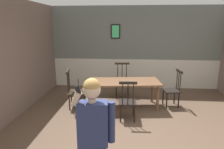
# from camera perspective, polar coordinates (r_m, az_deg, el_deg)

# --- Properties ---
(ground_plane) EXTENTS (8.01, 8.01, 0.00)m
(ground_plane) POSITION_cam_1_polar(r_m,az_deg,el_deg) (4.16, 7.10, -18.23)
(ground_plane) COLOR brown
(room_back_partition) EXTENTS (5.92, 0.17, 2.84)m
(room_back_partition) POSITION_cam_1_polar(r_m,az_deg,el_deg) (7.22, 6.44, 7.05)
(room_back_partition) COLOR slate
(room_back_partition) RESTS_ON ground_plane
(dining_table) EXTENTS (1.96, 1.07, 0.73)m
(dining_table) POSITION_cam_1_polar(r_m,az_deg,el_deg) (5.50, 3.55, -2.68)
(dining_table) COLOR brown
(dining_table) RESTS_ON ground_plane
(chair_near_window) EXTENTS (0.42, 0.42, 0.98)m
(chair_near_window) POSITION_cam_1_polar(r_m,az_deg,el_deg) (4.79, 4.37, -7.53)
(chair_near_window) COLOR black
(chair_near_window) RESTS_ON ground_plane
(chair_by_doorway) EXTENTS (0.54, 0.54, 1.04)m
(chair_by_doorway) POSITION_cam_1_polar(r_m,az_deg,el_deg) (5.59, -10.21, -4.44)
(chair_by_doorway) COLOR #2D2319
(chair_by_doorway) RESTS_ON ground_plane
(chair_at_table_head) EXTENTS (0.50, 0.50, 1.05)m
(chair_at_table_head) POSITION_cam_1_polar(r_m,az_deg,el_deg) (6.33, 2.88, -1.94)
(chair_at_table_head) COLOR #2D2319
(chair_at_table_head) RESTS_ON ground_plane
(chair_opposite_corner) EXTENTS (0.46, 0.46, 1.02)m
(chair_opposite_corner) POSITION_cam_1_polar(r_m,az_deg,el_deg) (5.82, 16.67, -4.03)
(chair_opposite_corner) COLOR black
(chair_opposite_corner) RESTS_ON ground_plane
(person_figure) EXTENTS (0.52, 0.25, 1.61)m
(person_figure) POSITION_cam_1_polar(r_m,az_deg,el_deg) (2.58, -5.24, -16.35)
(person_figure) COLOR #282E49
(person_figure) RESTS_ON ground_plane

